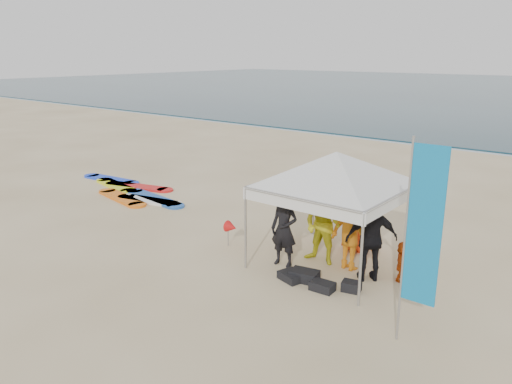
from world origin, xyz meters
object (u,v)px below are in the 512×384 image
at_px(person_black_b, 371,239).
at_px(marker_pennant, 232,227).
at_px(person_black_a, 284,229).
at_px(person_orange_a, 352,232).
at_px(person_yellow, 323,224).
at_px(feather_flag, 422,229).
at_px(person_seated, 402,261).
at_px(surfboard_spread, 131,191).
at_px(canopy_tent, 337,152).
at_px(person_orange_b, 358,213).

relative_size(person_black_b, marker_pennant, 2.80).
relative_size(person_black_a, person_orange_a, 0.99).
xyz_separation_m(person_yellow, marker_pennant, (-2.15, -0.55, -0.40)).
relative_size(person_black_a, feather_flag, 0.50).
bearing_deg(person_orange_a, person_black_a, 39.09).
bearing_deg(person_orange_a, marker_pennant, 21.80).
relative_size(person_orange_a, marker_pennant, 2.61).
xyz_separation_m(person_yellow, person_seated, (1.72, 0.26, -0.48)).
distance_m(person_black_a, feather_flag, 3.79).
xyz_separation_m(person_yellow, surfboard_spread, (-7.97, 1.01, -0.86)).
xyz_separation_m(person_black_a, canopy_tent, (0.80, 0.69, 1.67)).
height_order(person_black_b, canopy_tent, canopy_tent).
bearing_deg(person_yellow, canopy_tent, 20.53).
height_order(person_seated, marker_pennant, person_seated).
xyz_separation_m(person_orange_a, person_black_b, (0.57, -0.26, 0.06)).
relative_size(person_yellow, person_orange_a, 1.07).
distance_m(person_orange_b, canopy_tent, 1.90).
height_order(person_orange_a, feather_flag, feather_flag).
relative_size(person_orange_b, canopy_tent, 0.48).
bearing_deg(marker_pennant, person_yellow, 14.28).
relative_size(person_seated, feather_flag, 0.25).
distance_m(person_seated, surfboard_spread, 9.73).
bearing_deg(person_seated, marker_pennant, 94.89).
relative_size(person_black_a, person_seated, 2.00).
bearing_deg(person_seated, surfboard_spread, 78.74).
relative_size(person_seated, surfboard_spread, 0.15).
xyz_separation_m(person_orange_b, marker_pennant, (-2.40, -1.67, -0.41)).
height_order(person_yellow, surfboard_spread, person_yellow).
relative_size(person_black_b, feather_flag, 0.54).
bearing_deg(person_black_a, marker_pennant, 169.98).
relative_size(person_black_a, marker_pennant, 2.59).
bearing_deg(surfboard_spread, person_orange_b, 0.80).
relative_size(marker_pennant, surfboard_spread, 0.12).
height_order(person_black_b, person_orange_b, person_orange_b).
height_order(person_orange_a, person_orange_b, person_orange_b).
bearing_deg(person_black_b, surfboard_spread, -48.21).
bearing_deg(person_orange_a, person_seated, -164.72).
xyz_separation_m(person_black_b, person_seated, (0.52, 0.39, -0.48)).
distance_m(person_yellow, canopy_tent, 1.61).
distance_m(canopy_tent, surfboard_spread, 8.59).
bearing_deg(person_yellow, marker_pennant, -166.26).
distance_m(person_orange_b, surfboard_spread, 8.27).
xyz_separation_m(person_orange_a, feather_flag, (2.17, -1.99, 1.12)).
bearing_deg(person_orange_b, surfboard_spread, 2.63).
relative_size(person_yellow, surfboard_spread, 0.33).
xyz_separation_m(person_yellow, person_orange_a, (0.63, 0.12, -0.06)).
bearing_deg(person_orange_b, person_seated, 151.47).
xyz_separation_m(person_yellow, canopy_tent, (0.21, 0.08, 1.60)).
distance_m(person_yellow, person_seated, 1.81).
distance_m(canopy_tent, marker_pennant, 3.16).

